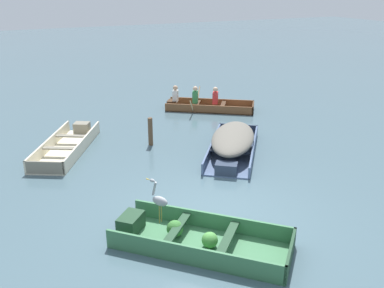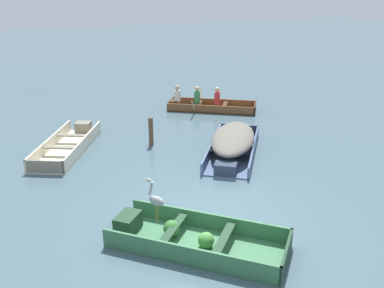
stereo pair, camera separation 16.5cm
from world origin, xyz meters
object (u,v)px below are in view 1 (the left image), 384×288
object	(u,v)px
rowboat_wooden_brown_with_crew	(204,104)
mooring_post	(150,132)
skiff_slate_blue_near_moored	(233,141)
skiff_cream_mid_moored	(68,145)
heron_on_dinghy	(159,200)
dinghy_green_foreground	(193,238)

from	to	relation	value
rowboat_wooden_brown_with_crew	mooring_post	bearing A→B (deg)	-139.37
skiff_slate_blue_near_moored	rowboat_wooden_brown_with_crew	world-z (taller)	rowboat_wooden_brown_with_crew
skiff_cream_mid_moored	heron_on_dinghy	world-z (taller)	heron_on_dinghy
skiff_cream_mid_moored	heron_on_dinghy	distance (m)	5.51
dinghy_green_foreground	mooring_post	world-z (taller)	mooring_post
rowboat_wooden_brown_with_crew	mooring_post	world-z (taller)	rowboat_wooden_brown_with_crew
skiff_cream_mid_moored	mooring_post	xyz separation A→B (m)	(2.26, -0.69, 0.29)
skiff_slate_blue_near_moored	skiff_cream_mid_moored	size ratio (longest dim) A/B	1.00
rowboat_wooden_brown_with_crew	skiff_cream_mid_moored	bearing A→B (deg)	-159.84
skiff_slate_blue_near_moored	heron_on_dinghy	world-z (taller)	heron_on_dinghy
heron_on_dinghy	dinghy_green_foreground	bearing A→B (deg)	-40.53
skiff_cream_mid_moored	mooring_post	bearing A→B (deg)	-17.03
skiff_cream_mid_moored	heron_on_dinghy	bearing A→B (deg)	-82.51
dinghy_green_foreground	heron_on_dinghy	xyz separation A→B (m)	(-0.48, 0.41, 0.70)
skiff_slate_blue_near_moored	heron_on_dinghy	xyz separation A→B (m)	(-3.38, -3.12, 0.46)
rowboat_wooden_brown_with_crew	heron_on_dinghy	bearing A→B (deg)	-122.14
skiff_cream_mid_moored	heron_on_dinghy	xyz separation A→B (m)	(0.71, -5.42, 0.71)
dinghy_green_foreground	heron_on_dinghy	world-z (taller)	heron_on_dinghy
dinghy_green_foreground	heron_on_dinghy	bearing A→B (deg)	139.47
mooring_post	heron_on_dinghy	bearing A→B (deg)	-108.08
dinghy_green_foreground	rowboat_wooden_brown_with_crew	bearing A→B (deg)	61.92
dinghy_green_foreground	rowboat_wooden_brown_with_crew	xyz separation A→B (m)	(4.16, 7.80, 0.06)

